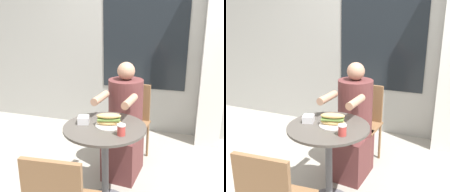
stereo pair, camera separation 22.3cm
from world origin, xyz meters
TOP-DOWN VIEW (x-y plane):
  - storefront_wall at (-0.00, 1.73)m, footprint 8.00×0.09m
  - lattice_pillar at (0.89, 1.52)m, footprint 0.29×0.29m
  - cafe_table at (0.00, 0.00)m, footprint 0.68×0.68m
  - diner_chair at (0.04, 0.87)m, footprint 0.40×0.40m
  - seated_diner at (0.03, 0.52)m, footprint 0.38×0.63m
  - sandwich_on_plate at (0.03, 0.03)m, footprint 0.22×0.22m
  - drink_cup at (0.17, -0.12)m, footprint 0.07×0.07m
  - napkin_box at (-0.19, 0.01)m, footprint 0.11×0.11m

SIDE VIEW (x-z plane):
  - seated_diner at x=0.03m, z-range -0.08..1.10m
  - diner_chair at x=0.04m, z-range 0.09..0.96m
  - cafe_table at x=0.00m, z-range 0.17..0.91m
  - napkin_box at x=-0.19m, z-range 0.74..0.80m
  - drink_cup at x=0.17m, z-range 0.74..0.83m
  - sandwich_on_plate at x=0.03m, z-range 0.73..0.84m
  - lattice_pillar at x=0.89m, z-range 0.00..2.40m
  - storefront_wall at x=0.00m, z-range 0.00..2.80m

